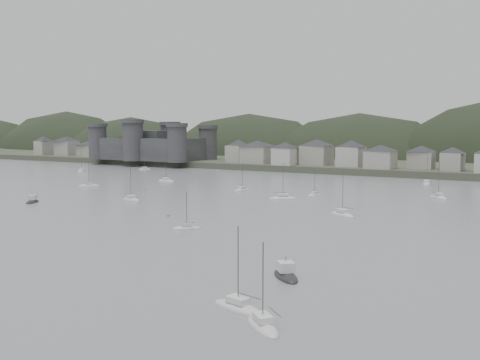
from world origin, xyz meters
The scene contains 8 objects.
ground centered at (0.00, 0.00, 0.00)m, with size 900.00×900.00×0.00m, color slate.
far_shore_land centered at (0.00, 295.00, 1.50)m, with size 900.00×250.00×3.00m, color #383D2D.
forested_ridge centered at (4.83, 269.40, -11.28)m, with size 851.55×103.94×102.57m.
castle centered at (-120.00, 179.80, 10.96)m, with size 66.00×43.00×20.00m.
moored_fleet centered at (-15.62, 60.09, 0.18)m, with size 242.15×178.42×12.56m.
motor_launch_near centered at (47.19, 8.83, 0.29)m, with size 7.19×7.46×3.83m.
motor_launch_far centered at (-48.25, 41.96, 0.30)m, with size 5.66×7.24×3.67m.
mooring_buoys centered at (-22.59, 70.35, 0.15)m, with size 171.48×105.25×0.70m.
Camera 1 is at (80.94, -60.12, 21.26)m, focal length 41.41 mm.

